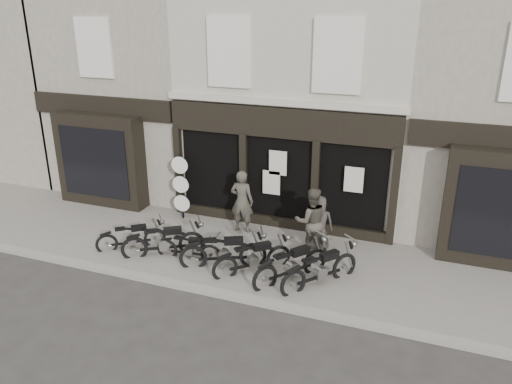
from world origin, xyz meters
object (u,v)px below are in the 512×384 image
(man_right, at_px, (319,223))
(motorcycle_2, at_px, (190,250))
(man_left, at_px, (242,201))
(motorcycle_1, at_px, (164,244))
(motorcycle_5, at_px, (292,267))
(man_centre, at_px, (311,221))
(motorcycle_6, at_px, (321,272))
(motorcycle_0, at_px, (132,239))
(advert_sign_post, at_px, (181,189))
(motorcycle_4, at_px, (253,260))
(motorcycle_3, at_px, (224,254))

(man_right, bearing_deg, motorcycle_2, 12.34)
(man_left, bearing_deg, motorcycle_1, 54.44)
(motorcycle_5, xyz_separation_m, man_centre, (0.08, 1.57, 0.64))
(motorcycle_1, bearing_deg, man_left, 23.49)
(motorcycle_6, xyz_separation_m, man_left, (-3.02, 2.23, 0.65))
(motorcycle_0, distance_m, advert_sign_post, 2.52)
(motorcycle_6, height_order, advert_sign_post, advert_sign_post)
(man_right, distance_m, advert_sign_post, 4.73)
(motorcycle_2, relative_size, man_centre, 0.98)
(motorcycle_5, bearing_deg, motorcycle_4, 125.16)
(motorcycle_0, height_order, motorcycle_4, motorcycle_4)
(motorcycle_2, bearing_deg, motorcycle_0, 174.17)
(motorcycle_6, distance_m, man_left, 3.80)
(motorcycle_3, xyz_separation_m, man_left, (-0.37, 2.20, 0.65))
(motorcycle_1, relative_size, man_right, 1.29)
(motorcycle_6, bearing_deg, motorcycle_3, 127.41)
(motorcycle_3, height_order, motorcycle_6, motorcycle_6)
(motorcycle_5, relative_size, advert_sign_post, 0.88)
(motorcycle_0, distance_m, motorcycle_3, 2.93)
(motorcycle_4, xyz_separation_m, motorcycle_5, (1.05, -0.01, 0.02))
(motorcycle_4, distance_m, man_right, 2.33)
(motorcycle_6, bearing_deg, motorcycle_4, 127.76)
(man_right, bearing_deg, man_centre, 48.04)
(man_centre, height_order, advert_sign_post, advert_sign_post)
(motorcycle_0, bearing_deg, motorcycle_3, -38.95)
(motorcycle_0, bearing_deg, man_right, -18.41)
(motorcycle_1, bearing_deg, advert_sign_post, 73.84)
(motorcycle_0, bearing_deg, motorcycle_4, -39.10)
(motorcycle_1, xyz_separation_m, man_left, (1.46, 2.21, 0.66))
(motorcycle_4, bearing_deg, motorcycle_3, 134.15)
(motorcycle_5, height_order, man_left, man_left)
(motorcycle_1, bearing_deg, motorcycle_4, -33.22)
(man_left, xyz_separation_m, man_right, (2.50, -0.34, -0.19))
(motorcycle_2, distance_m, motorcycle_4, 1.91)
(motorcycle_2, height_order, man_left, man_left)
(man_right, xyz_separation_m, advert_sign_post, (-4.70, 0.55, 0.20))
(motorcycle_4, distance_m, motorcycle_5, 1.05)
(motorcycle_4, height_order, motorcycle_6, motorcycle_6)
(man_centre, relative_size, man_right, 1.21)
(motorcycle_0, relative_size, motorcycle_4, 0.95)
(motorcycle_0, xyz_separation_m, motorcycle_5, (4.82, -0.07, 0.07))
(motorcycle_0, distance_m, man_centre, 5.18)
(motorcycle_0, xyz_separation_m, man_centre, (4.91, 1.50, 0.71))
(motorcycle_3, xyz_separation_m, motorcycle_6, (2.64, -0.03, 0.00))
(motorcycle_4, relative_size, man_centre, 0.92)
(motorcycle_2, relative_size, advert_sign_post, 0.82)
(motorcycle_2, relative_size, motorcycle_3, 0.87)
(motorcycle_6, bearing_deg, advert_sign_post, 102.93)
(motorcycle_1, relative_size, man_centre, 1.06)
(motorcycle_0, height_order, advert_sign_post, advert_sign_post)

